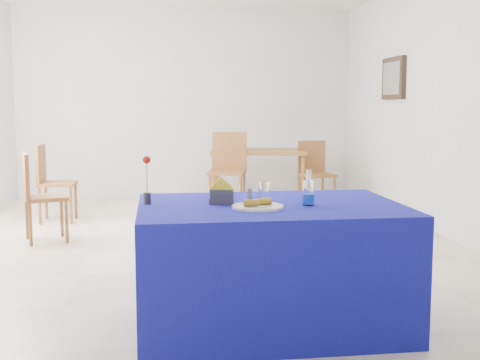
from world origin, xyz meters
name	(u,v)px	position (x,y,z in m)	size (l,w,h in m)	color
floor	(207,248)	(0.00, 0.00, 0.00)	(7.00, 7.00, 0.00)	beige
room_shell	(206,63)	(0.00, 0.00, 1.75)	(7.00, 7.00, 7.00)	silver
picture_frame	(394,78)	(2.47, 1.60, 1.70)	(0.06, 0.64, 0.52)	black
picture_art	(392,78)	(2.44, 1.60, 1.70)	(0.02, 0.52, 0.40)	#998C66
plate	(258,207)	(0.12, -2.19, 0.77)	(0.31, 0.31, 0.01)	silver
drinking_glass	(264,191)	(0.20, -1.96, 0.82)	(0.07, 0.07, 0.13)	white
salt_shaker	(222,195)	(-0.06, -1.91, 0.80)	(0.03, 0.03, 0.09)	gray
pepper_shaker	(250,195)	(0.11, -1.97, 0.80)	(0.03, 0.03, 0.09)	#5D5E62
blue_table	(270,264)	(0.22, -2.05, 0.38)	(1.60, 1.10, 0.76)	#0E0F85
water_bottle	(308,193)	(0.45, -2.13, 0.83)	(0.07, 0.07, 0.21)	white
napkin_holder	(222,196)	(-0.07, -2.02, 0.81)	(0.16, 0.09, 0.17)	#37373C
rose_vase	(147,181)	(-0.52, -1.96, 0.90)	(0.05, 0.05, 0.30)	#25262A
oak_table	(259,155)	(0.94, 2.59, 0.68)	(1.41, 1.03, 0.76)	brown
chair_bg_left	(228,165)	(0.46, 2.16, 0.59)	(0.56, 0.56, 1.02)	#96592B
chair_bg_right	(315,169)	(1.64, 2.22, 0.52)	(0.47, 0.47, 0.89)	#96592B
chair_win_a	(37,191)	(-1.65, 0.51, 0.52)	(0.50, 0.50, 0.90)	#96592B
chair_win_b	(50,177)	(-1.71, 1.60, 0.53)	(0.42, 0.42, 0.91)	#96592B
banana_pieces	(258,202)	(0.12, -2.19, 0.80)	(0.18, 0.10, 0.04)	gold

